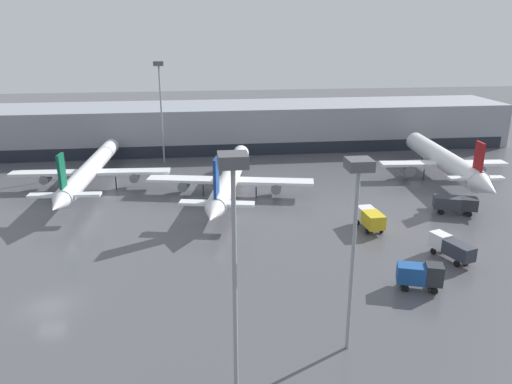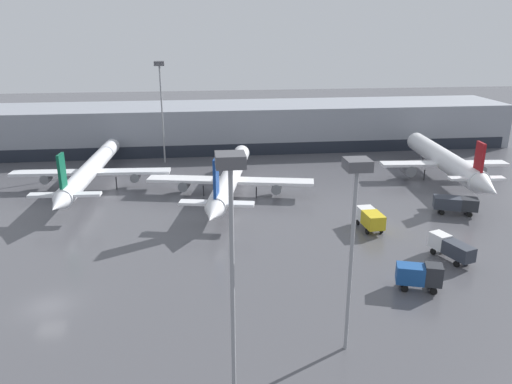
% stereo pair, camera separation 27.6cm
% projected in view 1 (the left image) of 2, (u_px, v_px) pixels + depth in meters
% --- Properties ---
extents(ground_plane, '(320.00, 320.00, 0.00)m').
position_uv_depth(ground_plane, '(49.00, 307.00, 46.10)').
color(ground_plane, '#4C4C51').
extents(terminal_building, '(160.00, 27.93, 9.00)m').
position_uv_depth(terminal_building, '(125.00, 129.00, 102.93)').
color(terminal_building, gray).
rests_on(terminal_building, ground_plane).
extents(parked_jet_0, '(21.35, 35.96, 8.97)m').
position_uv_depth(parked_jet_0, '(444.00, 160.00, 83.80)').
color(parked_jet_0, white).
rests_on(parked_jet_0, ground_plane).
extents(parked_jet_1, '(25.34, 35.98, 9.10)m').
position_uv_depth(parked_jet_1, '(230.00, 177.00, 75.60)').
color(parked_jet_1, white).
rests_on(parked_jet_1, ground_plane).
extents(parked_jet_2, '(24.87, 37.66, 9.01)m').
position_uv_depth(parked_jet_2, '(90.00, 169.00, 78.51)').
color(parked_jet_2, silver).
rests_on(parked_jet_2, ground_plane).
extents(service_truck_0, '(4.63, 2.98, 2.75)m').
position_uv_depth(service_truck_0, '(420.00, 274.00, 48.75)').
color(service_truck_0, '#19478C').
rests_on(service_truck_0, ground_plane).
extents(service_truck_1, '(3.27, 5.74, 2.45)m').
position_uv_depth(service_truck_1, '(451.00, 247.00, 55.09)').
color(service_truck_1, '#2D333D').
rests_on(service_truck_1, ground_plane).
extents(service_truck_2, '(6.08, 3.97, 2.35)m').
position_uv_depth(service_truck_2, '(455.00, 203.00, 68.66)').
color(service_truck_2, '#2D333D').
rests_on(service_truck_2, ground_plane).
extents(service_truck_3, '(2.38, 5.06, 2.46)m').
position_uv_depth(service_truck_3, '(370.00, 218.00, 63.26)').
color(service_truck_3, gold).
rests_on(service_truck_3, ground_plane).
extents(apron_light_mast_0, '(1.80, 1.80, 15.75)m').
position_uv_depth(apron_light_mast_0, '(357.00, 200.00, 36.23)').
color(apron_light_mast_0, gray).
rests_on(apron_light_mast_0, ground_plane).
extents(apron_light_mast_1, '(1.80, 1.80, 18.67)m').
position_uv_depth(apron_light_mast_1, '(160.00, 84.00, 90.18)').
color(apron_light_mast_1, gray).
rests_on(apron_light_mast_1, ground_plane).
extents(apron_light_mast_4, '(1.80, 1.80, 17.48)m').
position_uv_depth(apron_light_mast_4, '(234.00, 210.00, 30.75)').
color(apron_light_mast_4, gray).
rests_on(apron_light_mast_4, ground_plane).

